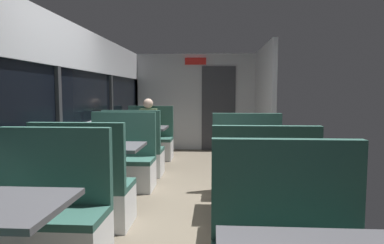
% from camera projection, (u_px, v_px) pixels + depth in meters
% --- Properties ---
extents(ground_plane, '(3.30, 9.20, 0.02)m').
position_uv_depth(ground_plane, '(177.00, 209.00, 4.08)').
color(ground_plane, '#665B4C').
extents(carriage_window_panel_left, '(0.09, 8.48, 2.30)m').
position_uv_depth(carriage_window_panel_left, '(57.00, 116.00, 4.08)').
color(carriage_window_panel_left, '#B2B2B7').
rests_on(carriage_window_panel_left, ground_plane).
extents(carriage_end_bulkhead, '(2.90, 0.11, 2.30)m').
position_uv_depth(carriage_end_bulkhead, '(198.00, 103.00, 8.15)').
color(carriage_end_bulkhead, '#B2B2B7').
rests_on(carriage_end_bulkhead, ground_plane).
extents(carriage_aisle_panel_right, '(0.08, 2.40, 2.30)m').
position_uv_depth(carriage_aisle_panel_right, '(264.00, 104.00, 6.87)').
color(carriage_aisle_panel_right, '#B2B2B7').
rests_on(carriage_aisle_panel_right, ground_plane).
extents(bench_near_window_facing_entry, '(0.95, 0.50, 1.10)m').
position_uv_depth(bench_near_window_facing_entry, '(48.00, 225.00, 2.73)').
color(bench_near_window_facing_entry, silver).
rests_on(bench_near_window_facing_entry, ground_plane).
extents(dining_table_mid_window, '(0.90, 0.70, 0.74)m').
position_uv_depth(dining_table_mid_window, '(106.00, 153.00, 4.17)').
color(dining_table_mid_window, '#9E9EA3').
rests_on(dining_table_mid_window, ground_plane).
extents(bench_mid_window_facing_end, '(0.95, 0.50, 1.10)m').
position_uv_depth(bench_mid_window_facing_end, '(85.00, 195.00, 3.50)').
color(bench_mid_window_facing_end, silver).
rests_on(bench_mid_window_facing_end, ground_plane).
extents(bench_mid_window_facing_entry, '(0.95, 0.50, 1.10)m').
position_uv_depth(bench_mid_window_facing_entry, '(121.00, 166.00, 4.89)').
color(bench_mid_window_facing_entry, silver).
rests_on(bench_mid_window_facing_entry, ground_plane).
extents(dining_table_far_window, '(0.90, 0.70, 0.74)m').
position_uv_depth(dining_table_far_window, '(142.00, 132.00, 6.34)').
color(dining_table_far_window, '#9E9EA3').
rests_on(dining_table_far_window, ground_plane).
extents(bench_far_window_facing_end, '(0.95, 0.50, 1.10)m').
position_uv_depth(bench_far_window_facing_end, '(134.00, 156.00, 5.67)').
color(bench_far_window_facing_end, silver).
rests_on(bench_far_window_facing_end, ground_plane).
extents(bench_far_window_facing_entry, '(0.95, 0.50, 1.10)m').
position_uv_depth(bench_far_window_facing_entry, '(150.00, 143.00, 7.06)').
color(bench_far_window_facing_entry, silver).
rests_on(bench_far_window_facing_entry, ground_plane).
extents(dining_table_rear_aisle, '(0.90, 0.70, 0.74)m').
position_uv_depth(dining_table_rear_aisle, '(254.00, 158.00, 3.86)').
color(dining_table_rear_aisle, '#9E9EA3').
rests_on(dining_table_rear_aisle, ground_plane).
extents(bench_rear_aisle_facing_end, '(0.95, 0.50, 1.10)m').
position_uv_depth(bench_rear_aisle_facing_end, '(262.00, 205.00, 3.19)').
color(bench_rear_aisle_facing_end, silver).
rests_on(bench_rear_aisle_facing_end, ground_plane).
extents(bench_rear_aisle_facing_entry, '(0.95, 0.50, 1.10)m').
position_uv_depth(bench_rear_aisle_facing_entry, '(247.00, 171.00, 4.58)').
color(bench_rear_aisle_facing_entry, silver).
rests_on(bench_rear_aisle_facing_entry, ground_plane).
extents(seated_passenger, '(0.47, 0.55, 1.26)m').
position_uv_depth(seated_passenger, '(149.00, 134.00, 6.97)').
color(seated_passenger, '#26262D').
rests_on(seated_passenger, ground_plane).
extents(coffee_cup_primary, '(0.07, 0.07, 0.09)m').
position_uv_depth(coffee_cup_primary, '(152.00, 125.00, 6.32)').
color(coffee_cup_primary, '#B23333').
rests_on(coffee_cup_primary, dining_table_far_window).
extents(coffee_cup_secondary, '(0.07, 0.07, 0.09)m').
position_uv_depth(coffee_cup_secondary, '(236.00, 144.00, 3.95)').
color(coffee_cup_secondary, '#B23333').
rests_on(coffee_cup_secondary, dining_table_rear_aisle).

